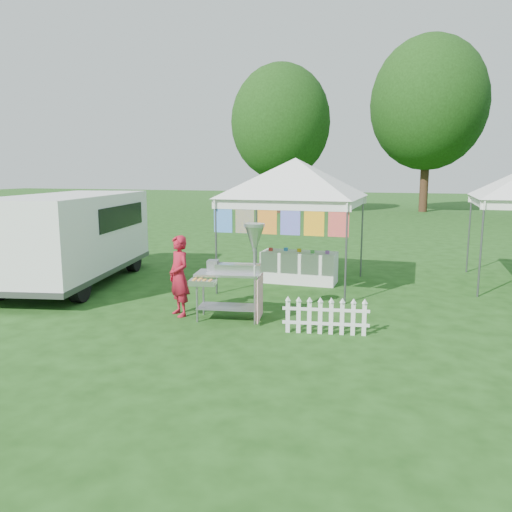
% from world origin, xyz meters
% --- Properties ---
extents(ground, '(120.00, 120.00, 0.00)m').
position_xyz_m(ground, '(0.00, 0.00, 0.00)').
color(ground, '#1A3F12').
rests_on(ground, ground).
extents(canopy_main, '(4.24, 4.24, 3.45)m').
position_xyz_m(canopy_main, '(0.00, 3.49, 2.99)').
color(canopy_main, '#59595E').
rests_on(canopy_main, ground).
extents(tree_left, '(6.40, 6.40, 9.53)m').
position_xyz_m(tree_left, '(-6.00, 24.00, 5.83)').
color(tree_left, '#3A2115').
rests_on(tree_left, ground).
extents(tree_mid, '(7.60, 7.60, 11.52)m').
position_xyz_m(tree_mid, '(3.00, 28.00, 7.14)').
color(tree_mid, '#3A2115').
rests_on(tree_mid, ground).
extents(donut_cart, '(1.29, 1.07, 1.77)m').
position_xyz_m(donut_cart, '(-0.27, 0.34, 1.04)').
color(donut_cart, gray).
rests_on(donut_cart, ground).
extents(vendor, '(0.66, 0.63, 1.52)m').
position_xyz_m(vendor, '(-1.43, 0.28, 0.76)').
color(vendor, '#A71429').
rests_on(vendor, ground).
extents(cargo_van, '(3.12, 5.49, 2.15)m').
position_xyz_m(cargo_van, '(-5.10, 2.05, 1.16)').
color(cargo_van, white).
rests_on(cargo_van, ground).
extents(picket_fence, '(1.42, 0.27, 0.56)m').
position_xyz_m(picket_fence, '(1.39, 0.03, 0.29)').
color(picket_fence, white).
rests_on(picket_fence, ground).
extents(display_table, '(1.80, 0.70, 0.76)m').
position_xyz_m(display_table, '(0.06, 3.75, 0.38)').
color(display_table, white).
rests_on(display_table, ground).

